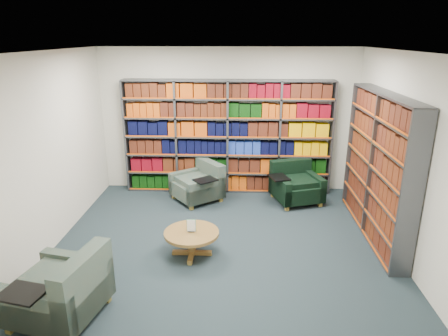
{
  "coord_description": "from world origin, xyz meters",
  "views": [
    {
      "loc": [
        0.24,
        -5.24,
        2.99
      ],
      "look_at": [
        0.0,
        0.6,
        1.05
      ],
      "focal_mm": 32.0,
      "sensor_mm": 36.0,
      "label": 1
    }
  ],
  "objects_px": {
    "chair_teal_left": "(200,185)",
    "chair_teal_front": "(65,293)",
    "chair_green_right": "(295,185)",
    "coffee_table": "(192,236)"
  },
  "relations": [
    {
      "from": "chair_teal_left",
      "to": "chair_teal_front",
      "type": "relative_size",
      "value": 0.98
    },
    {
      "from": "chair_teal_left",
      "to": "chair_green_right",
      "type": "distance_m",
      "value": 1.79
    },
    {
      "from": "chair_green_right",
      "to": "coffee_table",
      "type": "height_order",
      "value": "chair_green_right"
    },
    {
      "from": "chair_green_right",
      "to": "chair_teal_front",
      "type": "bearing_deg",
      "value": -130.16
    },
    {
      "from": "coffee_table",
      "to": "chair_green_right",
      "type": "bearing_deg",
      "value": 50.62
    },
    {
      "from": "chair_green_right",
      "to": "chair_teal_left",
      "type": "bearing_deg",
      "value": -179.07
    },
    {
      "from": "chair_green_right",
      "to": "coffee_table",
      "type": "xyz_separation_m",
      "value": [
        -1.71,
        -2.09,
        -0.0
      ]
    },
    {
      "from": "chair_teal_left",
      "to": "coffee_table",
      "type": "relative_size",
      "value": 1.43
    },
    {
      "from": "chair_green_right",
      "to": "chair_teal_front",
      "type": "xyz_separation_m",
      "value": [
        -2.94,
        -3.49,
        0.03
      ]
    },
    {
      "from": "chair_green_right",
      "to": "chair_teal_front",
      "type": "relative_size",
      "value": 0.94
    }
  ]
}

